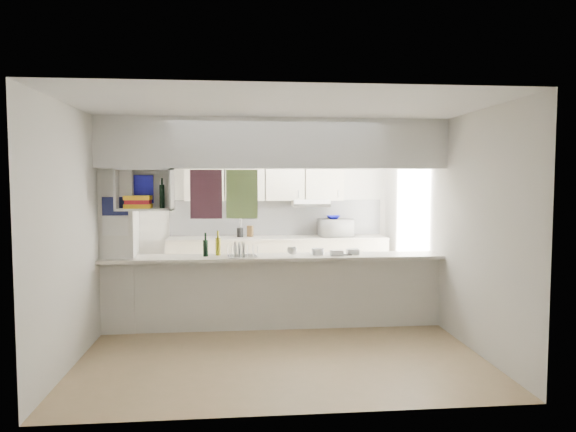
{
  "coord_description": "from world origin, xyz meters",
  "views": [
    {
      "loc": [
        -0.43,
        -6.32,
        1.86
      ],
      "look_at": [
        0.22,
        0.5,
        1.38
      ],
      "focal_mm": 32.0,
      "sensor_mm": 36.0,
      "label": 1
    }
  ],
  "objects": [
    {
      "name": "wall_left",
      "position": [
        -2.1,
        0.0,
        1.3
      ],
      "size": [
        0.0,
        4.8,
        4.8
      ],
      "primitive_type": "plane",
      "rotation": [
        1.57,
        0.0,
        1.57
      ],
      "color": "silver",
      "rests_on": "floor"
    },
    {
      "name": "knife_block",
      "position": [
        -0.26,
        2.18,
        1.01
      ],
      "size": [
        0.11,
        0.1,
        0.18
      ],
      "primitive_type": "cube",
      "rotation": [
        0.0,
        0.0,
        -0.41
      ],
      "color": "#4C361A",
      "rests_on": "bench_top"
    },
    {
      "name": "plastic_tubs",
      "position": [
        0.74,
        0.0,
        0.96
      ],
      "size": [
        0.6,
        0.23,
        0.08
      ],
      "color": "silver",
      "rests_on": "breakfast_bar"
    },
    {
      "name": "cubby_shelf",
      "position": [
        -1.57,
        -0.06,
        1.71
      ],
      "size": [
        0.65,
        0.35,
        0.5
      ],
      "color": "white",
      "rests_on": "bulkhead"
    },
    {
      "name": "wall_back",
      "position": [
        0.0,
        2.4,
        1.3
      ],
      "size": [
        4.2,
        0.0,
        4.2
      ],
      "primitive_type": "plane",
      "rotation": [
        1.57,
        0.0,
        0.0
      ],
      "color": "silver",
      "rests_on": "floor"
    },
    {
      "name": "bowl",
      "position": [
        1.12,
        2.04,
        1.25
      ],
      "size": [
        0.23,
        0.23,
        0.06
      ],
      "primitive_type": "imported",
      "color": "#0E0E9B",
      "rests_on": "microwave"
    },
    {
      "name": "floor",
      "position": [
        0.0,
        0.0,
        0.0
      ],
      "size": [
        4.8,
        4.8,
        0.0
      ],
      "primitive_type": "plane",
      "color": "tan",
      "rests_on": "ground"
    },
    {
      "name": "microwave",
      "position": [
        1.16,
        2.07,
        1.07
      ],
      "size": [
        0.56,
        0.41,
        0.3
      ],
      "primitive_type": "imported",
      "rotation": [
        0.0,
        0.0,
        3.22
      ],
      "color": "white",
      "rests_on": "bench_top"
    },
    {
      "name": "cup",
      "position": [
        0.22,
        -0.03,
        0.98
      ],
      "size": [
        0.12,
        0.12,
        0.09
      ],
      "primitive_type": "imported",
      "rotation": [
        0.0,
        0.0,
        -0.0
      ],
      "color": "white",
      "rests_on": "dish_rack"
    },
    {
      "name": "wall_right",
      "position": [
        2.1,
        0.0,
        1.3
      ],
      "size": [
        0.0,
        4.8,
        4.8
      ],
      "primitive_type": "plane",
      "rotation": [
        1.57,
        0.0,
        -1.57
      ],
      "color": "silver",
      "rests_on": "floor"
    },
    {
      "name": "dish_rack",
      "position": [
        -0.41,
        -0.06,
        1.0
      ],
      "size": [
        0.39,
        0.31,
        0.19
      ],
      "rotation": [
        0.0,
        0.0,
        0.15
      ],
      "color": "silver",
      "rests_on": "breakfast_bar"
    },
    {
      "name": "utensil_jar",
      "position": [
        -0.42,
        2.15,
        1.0
      ],
      "size": [
        0.11,
        0.11,
        0.15
      ],
      "primitive_type": "cylinder",
      "color": "black",
      "rests_on": "bench_top"
    },
    {
      "name": "kitchen_run",
      "position": [
        0.16,
        2.14,
        0.83
      ],
      "size": [
        3.6,
        0.63,
        2.24
      ],
      "color": "beige",
      "rests_on": "floor"
    },
    {
      "name": "servery_partition",
      "position": [
        -0.17,
        0.0,
        1.66
      ],
      "size": [
        4.2,
        0.5,
        2.6
      ],
      "color": "silver",
      "rests_on": "floor"
    },
    {
      "name": "wine_bottles",
      "position": [
        -0.77,
        0.06,
        1.03
      ],
      "size": [
        0.21,
        0.14,
        0.31
      ],
      "color": "black",
      "rests_on": "breakfast_bar"
    },
    {
      "name": "ceiling",
      "position": [
        0.0,
        0.0,
        2.6
      ],
      "size": [
        4.8,
        4.8,
        0.0
      ],
      "primitive_type": "plane",
      "color": "white",
      "rests_on": "wall_back"
    }
  ]
}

